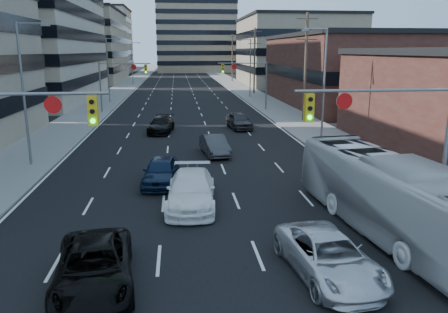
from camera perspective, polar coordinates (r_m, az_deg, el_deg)
name	(u,v)px	position (r m, az deg, el deg)	size (l,w,h in m)	color
road_surface	(180,74)	(138.68, -5.82, 10.62)	(18.00, 300.00, 0.02)	black
sidewalk_left	(142,74)	(139.07, -10.64, 10.50)	(5.00, 300.00, 0.15)	slate
sidewalk_right	(216,74)	(139.23, -1.00, 10.73)	(5.00, 300.00, 0.15)	slate
office_left_far	(77,47)	(110.89, -18.64, 13.37)	(20.00, 30.00, 16.00)	gray
storefront_right_mid	(360,71)	(63.66, 17.29, 10.56)	(20.00, 30.00, 9.00)	#472119
office_right_far	(294,52)	(99.92, 9.19, 13.36)	(22.00, 28.00, 14.00)	gray
bg_block_left	(91,42)	(150.94, -16.98, 14.16)	(24.00, 24.00, 20.00)	#ADA089
bg_block_right	(281,55)	(142.36, 7.45, 13.07)	(22.00, 22.00, 12.00)	gray
signal_near_left	(1,135)	(17.95, -27.14, 2.56)	(6.59, 0.33, 6.00)	slate
signal_near_right	(389,127)	(18.76, 20.78, 3.60)	(6.59, 0.33, 6.00)	slate
signal_far_left	(120,76)	(53.98, -13.46, 10.13)	(6.09, 0.33, 6.00)	slate
signal_far_right	(248,76)	(54.26, 3.13, 10.50)	(6.09, 0.33, 6.00)	slate
utility_pole_block	(306,66)	(46.42, 10.60, 11.57)	(2.20, 0.28, 11.00)	#4C3D2D
utility_pole_midblock	(254,60)	(75.66, 4.00, 12.51)	(2.20, 0.28, 11.00)	#4C3D2D
utility_pole_distant	(232,57)	(105.32, 1.08, 12.87)	(2.20, 0.28, 11.00)	#4C3D2D
streetlight_left_near	(26,88)	(30.06, -24.49, 8.15)	(2.03, 0.22, 9.00)	slate
streetlight_left_mid	(109,67)	(64.20, -14.79, 11.24)	(2.03, 0.22, 9.00)	slate
streetlight_left_far	(133,61)	(98.95, -11.82, 12.12)	(2.03, 0.22, 9.00)	slate
streetlight_right_near	(322,80)	(35.42, 12.73, 9.70)	(2.03, 0.22, 9.00)	slate
streetlight_right_far	(249,65)	(69.45, 3.33, 11.81)	(2.03, 0.22, 9.00)	slate
black_pickup	(94,267)	(14.70, -16.61, -13.66)	(2.37, 5.15, 1.43)	black
white_van	(191,190)	(21.04, -4.31, -4.39)	(2.26, 5.56, 1.61)	white
silver_suv	(329,256)	(15.21, 13.50, -12.53)	(2.33, 5.06, 1.41)	silver
transit_bus	(388,194)	(19.08, 20.58, -4.64)	(2.70, 11.56, 3.22)	silver
sedan_blue	(161,171)	(24.62, -8.25, -1.90)	(1.80, 4.48, 1.53)	#0D1B34
sedan_grey_center	(215,145)	(31.28, -1.23, 1.49)	(1.50, 4.29, 1.42)	#373739
sedan_black_far	(161,125)	(40.27, -8.21, 4.11)	(1.99, 4.90, 1.42)	black
sedan_grey_right	(239,121)	(41.85, 1.94, 4.70)	(1.84, 4.57, 1.56)	#2F2E31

